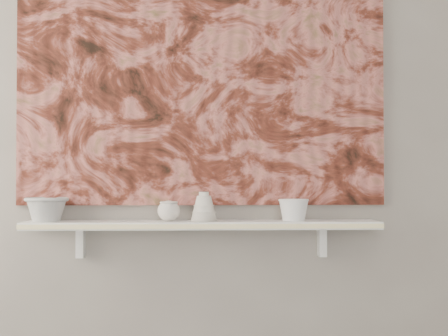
{
  "coord_description": "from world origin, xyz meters",
  "views": [
    {
      "loc": [
        -0.02,
        -0.97,
        1.09
      ],
      "look_at": [
        0.09,
        1.49,
        1.14
      ],
      "focal_mm": 50.0,
      "sensor_mm": 36.0,
      "label": 1
    }
  ],
  "objects": [
    {
      "name": "bowl_white",
      "position": [
        0.36,
        1.51,
        0.97
      ],
      "size": [
        0.16,
        0.16,
        0.09
      ],
      "primitive_type": null,
      "rotation": [
        0.0,
        0.0,
        0.39
      ],
      "color": "white",
      "rests_on": "shelf"
    },
    {
      "name": "painting",
      "position": [
        0.0,
        1.59,
        1.54
      ],
      "size": [
        1.5,
        0.02,
        1.1
      ],
      "primitive_type": "cube",
      "color": "maroon",
      "rests_on": "wall_back"
    },
    {
      "name": "wall_back",
      "position": [
        0.0,
        1.6,
        1.35
      ],
      "size": [
        3.6,
        0.0,
        3.6
      ],
      "primitive_type": "plane",
      "rotation": [
        1.57,
        0.0,
        0.0
      ],
      "color": "gray",
      "rests_on": "floor"
    },
    {
      "name": "bowl_grey",
      "position": [
        -0.61,
        1.51,
        0.98
      ],
      "size": [
        0.18,
        0.18,
        0.1
      ],
      "primitive_type": null,
      "rotation": [
        0.0,
        0.0,
        -0.08
      ],
      "color": "#A1A19E",
      "rests_on": "shelf"
    },
    {
      "name": "bracket_right",
      "position": [
        0.49,
        1.57,
        0.84
      ],
      "size": [
        0.03,
        0.06,
        0.12
      ],
      "primitive_type": "cube",
      "color": "white",
      "rests_on": "wall_back"
    },
    {
      "name": "bell_vessel",
      "position": [
        0.01,
        1.51,
        0.99
      ],
      "size": [
        0.14,
        0.14,
        0.12
      ],
      "primitive_type": null,
      "rotation": [
        0.0,
        0.0,
        -0.41
      ],
      "color": "beige",
      "rests_on": "shelf"
    },
    {
      "name": "cup_cream",
      "position": [
        -0.13,
        1.51,
        0.97
      ],
      "size": [
        0.12,
        0.12,
        0.08
      ],
      "primitive_type": null,
      "rotation": [
        0.0,
        0.0,
        0.43
      ],
      "color": "beige",
      "rests_on": "shelf"
    },
    {
      "name": "shelf",
      "position": [
        0.0,
        1.51,
        0.92
      ],
      "size": [
        1.4,
        0.18,
        0.03
      ],
      "primitive_type": "cube",
      "color": "white",
      "rests_on": "wall_back"
    },
    {
      "name": "house_motif",
      "position": [
        0.45,
        1.57,
        1.23
      ],
      "size": [
        0.09,
        0.0,
        0.08
      ],
      "primitive_type": "cube",
      "color": "black",
      "rests_on": "painting"
    },
    {
      "name": "bracket_left",
      "position": [
        -0.49,
        1.57,
        0.84
      ],
      "size": [
        0.03,
        0.06,
        0.12
      ],
      "primitive_type": "cube",
      "color": "white",
      "rests_on": "wall_back"
    },
    {
      "name": "shelf_stripe",
      "position": [
        0.0,
        1.41,
        0.92
      ],
      "size": [
        1.4,
        0.01,
        0.02
      ],
      "primitive_type": "cube",
      "color": "#F8E9A5",
      "rests_on": "shelf"
    }
  ]
}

